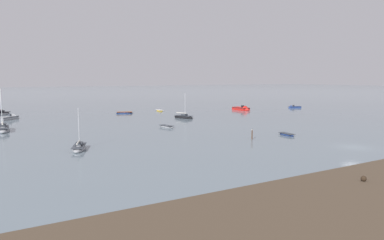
% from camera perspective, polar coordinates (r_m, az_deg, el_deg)
% --- Properties ---
extents(ground_plane, '(800.00, 800.00, 0.00)m').
position_cam_1_polar(ground_plane, '(53.77, 24.26, -3.96)').
color(ground_plane, slate).
extents(tidal_rock_near, '(0.51, 0.51, 0.51)m').
position_cam_1_polar(tidal_rock_near, '(35.94, 25.54, -8.36)').
color(tidal_rock_near, '#2D2116').
rests_on(tidal_rock_near, mudflat_shore).
extents(motorboat_moored_0, '(5.43, 5.51, 1.97)m').
position_cam_1_polar(motorboat_moored_0, '(92.22, -26.84, 0.27)').
color(motorboat_moored_0, gray).
rests_on(motorboat_moored_0, ground).
extents(sailboat_moored_0, '(2.59, 7.23, 7.98)m').
position_cam_1_polar(sailboat_moored_0, '(72.10, -27.78, -1.30)').
color(sailboat_moored_0, gray).
rests_on(sailboat_moored_0, ground).
extents(motorboat_moored_2, '(2.45, 6.74, 2.27)m').
position_cam_1_polar(motorboat_moored_2, '(106.56, 8.06, 1.70)').
color(motorboat_moored_2, red).
rests_on(motorboat_moored_2, ground).
extents(rowboat_moored_0, '(1.49, 3.67, 0.57)m').
position_cam_1_polar(rowboat_moored_0, '(103.13, -5.16, 1.49)').
color(rowboat_moored_0, gold).
rests_on(rowboat_moored_0, ground).
extents(sailboat_moored_1, '(6.23, 5.99, 7.39)m').
position_cam_1_polar(sailboat_moored_1, '(103.41, -28.18, 0.84)').
color(sailboat_moored_1, gray).
rests_on(sailboat_moored_1, ground).
extents(rowboat_moored_1, '(4.65, 3.01, 0.69)m').
position_cam_1_polar(rowboat_moored_1, '(97.18, -10.65, 1.11)').
color(rowboat_moored_1, navy).
rests_on(rowboat_moored_1, ground).
extents(sailboat_moored_2, '(3.30, 5.38, 5.77)m').
position_cam_1_polar(sailboat_moored_2, '(49.65, -17.44, -4.22)').
color(sailboat_moored_2, gray).
rests_on(sailboat_moored_2, ground).
extents(rowboat_moored_2, '(1.94, 3.75, 0.56)m').
position_cam_1_polar(rowboat_moored_2, '(68.84, -4.06, -1.05)').
color(rowboat_moored_2, gray).
rests_on(rowboat_moored_2, ground).
extents(sailboat_moored_3, '(3.52, 5.76, 6.18)m').
position_cam_1_polar(sailboat_moored_3, '(84.75, -1.36, 0.48)').
color(sailboat_moored_3, black).
rests_on(sailboat_moored_3, ground).
extents(motorboat_moored_4, '(4.51, 2.54, 1.47)m').
position_cam_1_polar(motorboat_moored_4, '(118.07, 15.73, 1.94)').
color(motorboat_moored_4, navy).
rests_on(motorboat_moored_4, ground).
extents(rowboat_moored_4, '(1.41, 3.34, 0.51)m').
position_cam_1_polar(rowboat_moored_4, '(61.15, 14.77, -2.24)').
color(rowboat_moored_4, navy).
rests_on(rowboat_moored_4, ground).
extents(mooring_post_near, '(0.22, 0.22, 1.73)m').
position_cam_1_polar(mooring_post_near, '(55.99, 9.49, -2.29)').
color(mooring_post_near, '#4B3323').
rests_on(mooring_post_near, ground).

